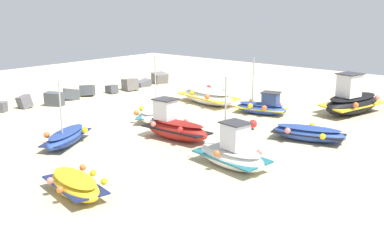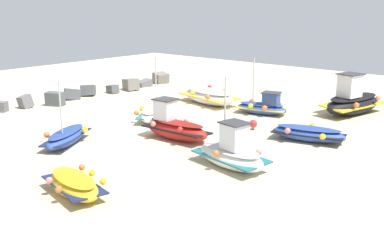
{
  "view_description": "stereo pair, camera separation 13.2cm",
  "coord_description": "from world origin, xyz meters",
  "px_view_note": "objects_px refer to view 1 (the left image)",
  "views": [
    {
      "loc": [
        -18.87,
        -19.1,
        7.3
      ],
      "look_at": [
        0.11,
        -3.01,
        0.9
      ],
      "focal_mm": 43.26,
      "sensor_mm": 36.0,
      "label": 1
    },
    {
      "loc": [
        -18.78,
        -19.2,
        7.3
      ],
      "look_at": [
        0.11,
        -3.01,
        0.9
      ],
      "focal_mm": 43.26,
      "sensor_mm": 36.0,
      "label": 2
    }
  ],
  "objects_px": {
    "fishing_boat_0": "(66,137)",
    "fishing_boat_4": "(208,96)",
    "fishing_boat_3": "(154,113)",
    "fishing_boat_1": "(232,153)",
    "fishing_boat_7": "(352,101)",
    "fishing_boat_6": "(175,127)",
    "fishing_boat_8": "(75,185)",
    "fishing_boat_5": "(262,106)",
    "fishing_boat_2": "(308,133)",
    "mooring_buoy_1": "(253,124)"
  },
  "relations": [
    {
      "from": "fishing_boat_3",
      "to": "fishing_boat_6",
      "type": "relative_size",
      "value": 0.98
    },
    {
      "from": "fishing_boat_7",
      "to": "fishing_boat_1",
      "type": "bearing_deg",
      "value": 12.0
    },
    {
      "from": "fishing_boat_6",
      "to": "mooring_buoy_1",
      "type": "xyz_separation_m",
      "value": [
        4.41,
        -2.15,
        -0.36
      ]
    },
    {
      "from": "fishing_boat_1",
      "to": "fishing_boat_3",
      "type": "height_order",
      "value": "fishing_boat_1"
    },
    {
      "from": "fishing_boat_6",
      "to": "fishing_boat_7",
      "type": "height_order",
      "value": "fishing_boat_7"
    },
    {
      "from": "fishing_boat_1",
      "to": "fishing_boat_2",
      "type": "distance_m",
      "value": 6.03
    },
    {
      "from": "fishing_boat_2",
      "to": "fishing_boat_3",
      "type": "height_order",
      "value": "fishing_boat_3"
    },
    {
      "from": "fishing_boat_4",
      "to": "fishing_boat_5",
      "type": "relative_size",
      "value": 1.4
    },
    {
      "from": "fishing_boat_6",
      "to": "fishing_boat_7",
      "type": "distance_m",
      "value": 12.95
    },
    {
      "from": "fishing_boat_3",
      "to": "fishing_boat_4",
      "type": "relative_size",
      "value": 0.76
    },
    {
      "from": "fishing_boat_0",
      "to": "fishing_boat_4",
      "type": "relative_size",
      "value": 0.74
    },
    {
      "from": "fishing_boat_6",
      "to": "fishing_boat_8",
      "type": "distance_m",
      "value": 8.31
    },
    {
      "from": "fishing_boat_3",
      "to": "mooring_buoy_1",
      "type": "relative_size",
      "value": 6.74
    },
    {
      "from": "fishing_boat_7",
      "to": "fishing_boat_8",
      "type": "bearing_deg",
      "value": 4.29
    },
    {
      "from": "fishing_boat_7",
      "to": "mooring_buoy_1",
      "type": "height_order",
      "value": "fishing_boat_7"
    },
    {
      "from": "fishing_boat_7",
      "to": "mooring_buoy_1",
      "type": "bearing_deg",
      "value": -8.19
    },
    {
      "from": "fishing_boat_0",
      "to": "fishing_boat_2",
      "type": "height_order",
      "value": "fishing_boat_0"
    },
    {
      "from": "fishing_boat_0",
      "to": "fishing_boat_5",
      "type": "relative_size",
      "value": 1.04
    },
    {
      "from": "mooring_buoy_1",
      "to": "fishing_boat_6",
      "type": "bearing_deg",
      "value": 154.0
    },
    {
      "from": "fishing_boat_4",
      "to": "fishing_boat_8",
      "type": "relative_size",
      "value": 1.49
    },
    {
      "from": "fishing_boat_3",
      "to": "mooring_buoy_1",
      "type": "bearing_deg",
      "value": 77.55
    },
    {
      "from": "fishing_boat_4",
      "to": "fishing_boat_7",
      "type": "bearing_deg",
      "value": 33.11
    },
    {
      "from": "fishing_boat_4",
      "to": "fishing_boat_8",
      "type": "xyz_separation_m",
      "value": [
        -16.33,
        -6.36,
        -0.15
      ]
    },
    {
      "from": "fishing_boat_1",
      "to": "fishing_boat_2",
      "type": "bearing_deg",
      "value": 92.33
    },
    {
      "from": "fishing_boat_3",
      "to": "fishing_boat_6",
      "type": "distance_m",
      "value": 4.56
    },
    {
      "from": "fishing_boat_3",
      "to": "fishing_boat_1",
      "type": "bearing_deg",
      "value": 34.84
    },
    {
      "from": "fishing_boat_3",
      "to": "fishing_boat_4",
      "type": "xyz_separation_m",
      "value": [
        5.98,
        0.36,
        0.13
      ]
    },
    {
      "from": "fishing_boat_0",
      "to": "fishing_boat_2",
      "type": "distance_m",
      "value": 12.87
    },
    {
      "from": "fishing_boat_7",
      "to": "fishing_boat_0",
      "type": "bearing_deg",
      "value": -15.37
    },
    {
      "from": "fishing_boat_1",
      "to": "fishing_boat_3",
      "type": "bearing_deg",
      "value": 166.32
    },
    {
      "from": "fishing_boat_0",
      "to": "fishing_boat_2",
      "type": "bearing_deg",
      "value": -76.14
    },
    {
      "from": "fishing_boat_1",
      "to": "mooring_buoy_1",
      "type": "bearing_deg",
      "value": 124.44
    },
    {
      "from": "fishing_boat_2",
      "to": "fishing_boat_8",
      "type": "relative_size",
      "value": 1.18
    },
    {
      "from": "fishing_boat_7",
      "to": "fishing_boat_8",
      "type": "relative_size",
      "value": 1.53
    },
    {
      "from": "fishing_boat_2",
      "to": "fishing_boat_3",
      "type": "bearing_deg",
      "value": -1.39
    },
    {
      "from": "fishing_boat_3",
      "to": "fishing_boat_7",
      "type": "height_order",
      "value": "fishing_boat_3"
    },
    {
      "from": "fishing_boat_0",
      "to": "fishing_boat_4",
      "type": "height_order",
      "value": "fishing_boat_0"
    },
    {
      "from": "fishing_boat_7",
      "to": "fishing_boat_3",
      "type": "bearing_deg",
      "value": -30.21
    },
    {
      "from": "fishing_boat_4",
      "to": "fishing_boat_5",
      "type": "xyz_separation_m",
      "value": [
        -0.24,
        -4.81,
        -0.04
      ]
    },
    {
      "from": "fishing_boat_5",
      "to": "mooring_buoy_1",
      "type": "bearing_deg",
      "value": -79.24
    },
    {
      "from": "fishing_boat_1",
      "to": "fishing_boat_8",
      "type": "bearing_deg",
      "value": -103.24
    },
    {
      "from": "fishing_boat_1",
      "to": "fishing_boat_2",
      "type": "relative_size",
      "value": 0.99
    },
    {
      "from": "fishing_boat_3",
      "to": "fishing_boat_6",
      "type": "xyz_separation_m",
      "value": [
        -2.3,
        -3.93,
        0.26
      ]
    },
    {
      "from": "mooring_buoy_1",
      "to": "fishing_boat_3",
      "type": "bearing_deg",
      "value": 109.11
    },
    {
      "from": "fishing_boat_4",
      "to": "fishing_boat_5",
      "type": "distance_m",
      "value": 4.82
    },
    {
      "from": "fishing_boat_5",
      "to": "fishing_boat_4",
      "type": "bearing_deg",
      "value": 163.74
    },
    {
      "from": "fishing_boat_2",
      "to": "fishing_boat_4",
      "type": "xyz_separation_m",
      "value": [
        3.85,
        9.95,
        0.15
      ]
    },
    {
      "from": "fishing_boat_4",
      "to": "fishing_boat_7",
      "type": "distance_m",
      "value": 10.0
    },
    {
      "from": "fishing_boat_2",
      "to": "fishing_boat_6",
      "type": "bearing_deg",
      "value": 24.15
    },
    {
      "from": "fishing_boat_4",
      "to": "fishing_boat_5",
      "type": "height_order",
      "value": "fishing_boat_5"
    }
  ]
}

